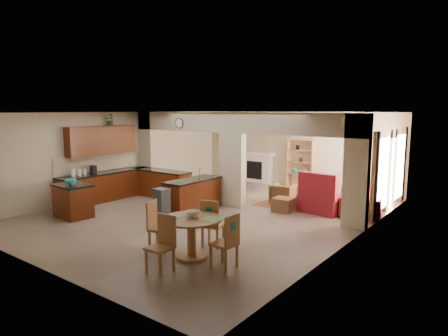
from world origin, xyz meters
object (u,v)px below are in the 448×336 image
Objects in this scene: kitchen_island at (73,201)px; dining_table at (192,232)px; sofa at (365,196)px; armchair at (283,194)px.

kitchen_island is 0.91× the size of dining_table.
armchair is at bearing 102.16° from sofa.
sofa is at bearing 76.64° from dining_table.
dining_table is at bearing 93.10° from armchair.
sofa is 2.37m from armchair.
kitchen_island reaches higher than armchair.
sofa is at bearing 47.43° from kitchen_island.
dining_table is (4.58, -0.35, 0.08)m from kitchen_island.
kitchen_island is 6.07m from armchair.
sofa is (1.42, 6.00, -0.14)m from dining_table.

